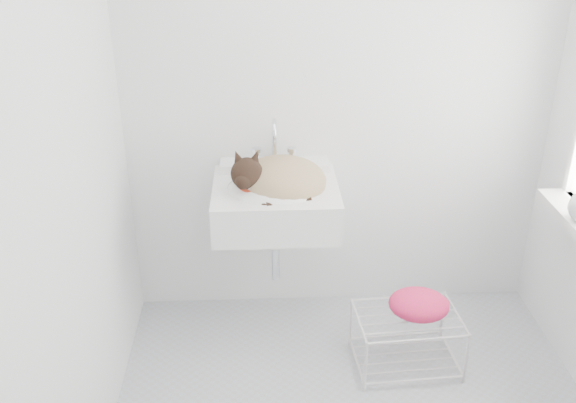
{
  "coord_description": "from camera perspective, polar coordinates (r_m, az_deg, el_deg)",
  "views": [
    {
      "loc": [
        -0.41,
        -2.1,
        2.18
      ],
      "look_at": [
        -0.29,
        0.5,
        0.88
      ],
      "focal_mm": 40.06,
      "sensor_mm": 36.0,
      "label": 1
    }
  ],
  "objects": [
    {
      "name": "back_wall",
      "position": [
        3.26,
        4.67,
        9.88
      ],
      "size": [
        2.2,
        0.02,
        2.5
      ],
      "primitive_type": "cube",
      "color": "white",
      "rests_on": "ground"
    },
    {
      "name": "left_wall",
      "position": [
        2.4,
        -19.21,
        2.16
      ],
      "size": [
        0.02,
        2.0,
        2.5
      ],
      "primitive_type": "cube",
      "color": "white",
      "rests_on": "ground"
    },
    {
      "name": "sink",
      "position": [
        3.14,
        -1.12,
        1.45
      ],
      "size": [
        0.61,
        0.54,
        0.25
      ],
      "primitive_type": "cube",
      "color": "white",
      "rests_on": "back_wall"
    },
    {
      "name": "faucet",
      "position": [
        3.25,
        -1.24,
        5.03
      ],
      "size": [
        0.22,
        0.16,
        0.22
      ],
      "primitive_type": null,
      "color": "silver",
      "rests_on": "sink"
    },
    {
      "name": "cat",
      "position": [
        3.11,
        -0.89,
        1.99
      ],
      "size": [
        0.46,
        0.37,
        0.28
      ],
      "rotation": [
        0.0,
        0.0,
        -0.03
      ],
      "color": "tan",
      "rests_on": "sink"
    },
    {
      "name": "wire_rack",
      "position": [
        3.3,
        10.44,
        -11.94
      ],
      "size": [
        0.51,
        0.38,
        0.29
      ],
      "primitive_type": "cube",
      "rotation": [
        0.0,
        0.0,
        0.07
      ],
      "color": "silver",
      "rests_on": "floor"
    },
    {
      "name": "towel",
      "position": [
        3.21,
        11.49,
        -9.4
      ],
      "size": [
        0.33,
        0.25,
        0.12
      ],
      "primitive_type": "ellipsoid",
      "rotation": [
        0.0,
        0.0,
        -0.17
      ],
      "color": "red",
      "rests_on": "wire_rack"
    }
  ]
}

